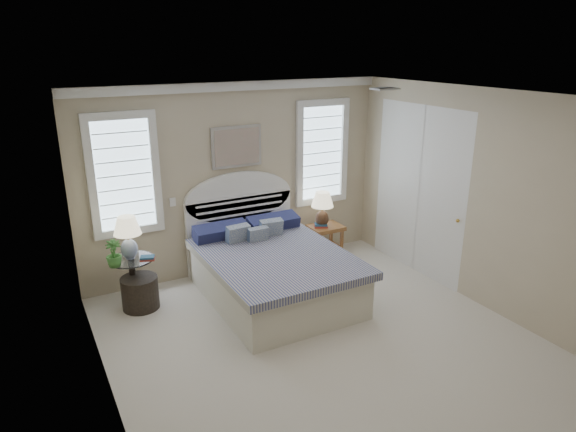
# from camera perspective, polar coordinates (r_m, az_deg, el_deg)

# --- Properties ---
(floor) EXTENTS (4.50, 5.00, 0.01)m
(floor) POSITION_cam_1_polar(r_m,az_deg,el_deg) (5.85, 4.65, -14.42)
(floor) COLOR beige
(floor) RESTS_ON ground
(ceiling) EXTENTS (4.50, 5.00, 0.01)m
(ceiling) POSITION_cam_1_polar(r_m,az_deg,el_deg) (4.93, 5.49, 12.91)
(ceiling) COLOR silver
(ceiling) RESTS_ON wall_back
(wall_back) EXTENTS (4.50, 0.02, 2.70)m
(wall_back) POSITION_cam_1_polar(r_m,az_deg,el_deg) (7.35, -5.71, 4.11)
(wall_back) COLOR tan
(wall_back) RESTS_ON floor
(wall_left) EXTENTS (0.02, 5.00, 2.70)m
(wall_left) POSITION_cam_1_polar(r_m,az_deg,el_deg) (4.50, -19.89, -6.65)
(wall_left) COLOR tan
(wall_left) RESTS_ON floor
(wall_right) EXTENTS (0.02, 5.00, 2.70)m
(wall_right) POSITION_cam_1_polar(r_m,az_deg,el_deg) (6.69, 21.38, 1.42)
(wall_right) COLOR tan
(wall_right) RESTS_ON floor
(crown_molding) EXTENTS (4.50, 0.08, 0.12)m
(crown_molding) POSITION_cam_1_polar(r_m,az_deg,el_deg) (7.10, -5.92, 14.16)
(crown_molding) COLOR silver
(crown_molding) RESTS_ON wall_back
(hvac_vent) EXTENTS (0.30, 0.20, 0.02)m
(hvac_vent) POSITION_cam_1_polar(r_m,az_deg,el_deg) (6.28, 10.72, 13.73)
(hvac_vent) COLOR #B2B2B2
(hvac_vent) RESTS_ON ceiling
(switch_plate) EXTENTS (0.08, 0.01, 0.12)m
(switch_plate) POSITION_cam_1_polar(r_m,az_deg,el_deg) (7.10, -12.69, 1.53)
(switch_plate) COLOR silver
(switch_plate) RESTS_ON wall_back
(window_left) EXTENTS (0.90, 0.06, 1.60)m
(window_left) POSITION_cam_1_polar(r_m,az_deg,el_deg) (6.85, -17.77, 4.37)
(window_left) COLOR #C9EAFF
(window_left) RESTS_ON wall_back
(window_right) EXTENTS (0.90, 0.06, 1.60)m
(window_right) POSITION_cam_1_polar(r_m,az_deg,el_deg) (7.91, 3.74, 7.06)
(window_right) COLOR #C9EAFF
(window_right) RESTS_ON wall_back
(painting) EXTENTS (0.74, 0.04, 0.58)m
(painting) POSITION_cam_1_polar(r_m,az_deg,el_deg) (7.21, -5.70, 7.66)
(painting) COLOR silver
(painting) RESTS_ON wall_back
(closet_door) EXTENTS (0.02, 1.80, 2.40)m
(closet_door) POSITION_cam_1_polar(r_m,az_deg,el_deg) (7.51, 14.29, 2.74)
(closet_door) COLOR silver
(closet_door) RESTS_ON floor
(bed) EXTENTS (1.72, 2.28, 1.47)m
(bed) POSITION_cam_1_polar(r_m,az_deg,el_deg) (6.78, -1.99, -5.76)
(bed) COLOR silver
(bed) RESTS_ON floor
(side_table_left) EXTENTS (0.56, 0.56, 0.63)m
(side_table_left) POSITION_cam_1_polar(r_m,az_deg,el_deg) (6.82, -16.86, -6.43)
(side_table_left) COLOR black
(side_table_left) RESTS_ON floor
(nightstand_right) EXTENTS (0.50, 0.40, 0.53)m
(nightstand_right) POSITION_cam_1_polar(r_m,az_deg,el_deg) (7.93, 4.20, -2.07)
(nightstand_right) COLOR #8F5E2E
(nightstand_right) RESTS_ON floor
(floor_pot) EXTENTS (0.51, 0.51, 0.42)m
(floor_pot) POSITION_cam_1_polar(r_m,az_deg,el_deg) (6.78, -16.11, -8.19)
(floor_pot) COLOR black
(floor_pot) RESTS_ON floor
(lamp_left) EXTENTS (0.44, 0.44, 0.56)m
(lamp_left) POSITION_cam_1_polar(r_m,az_deg,el_deg) (6.63, -17.39, -1.79)
(lamp_left) COLOR silver
(lamp_left) RESTS_ON side_table_left
(lamp_right) EXTENTS (0.43, 0.43, 0.55)m
(lamp_right) POSITION_cam_1_polar(r_m,az_deg,el_deg) (7.75, 3.84, 1.19)
(lamp_right) COLOR black
(lamp_right) RESTS_ON nightstand_right
(potted_plant) EXTENTS (0.19, 0.19, 0.33)m
(potted_plant) POSITION_cam_1_polar(r_m,az_deg,el_deg) (6.49, -18.81, -3.98)
(potted_plant) COLOR #317930
(potted_plant) RESTS_ON side_table_left
(books_left) EXTENTS (0.21, 0.18, 0.05)m
(books_left) POSITION_cam_1_polar(r_m,az_deg,el_deg) (6.62, -15.36, -4.53)
(books_left) COLOR #9E3327
(books_left) RESTS_ON side_table_left
(books_right) EXTENTS (0.24, 0.21, 0.05)m
(books_right) POSITION_cam_1_polar(r_m,az_deg,el_deg) (7.81, 3.68, -1.04)
(books_right) COLOR #9E3327
(books_right) RESTS_ON nightstand_right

